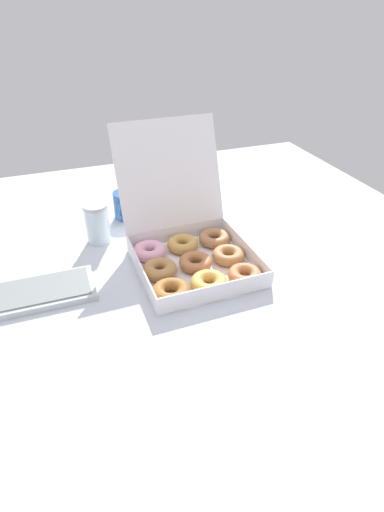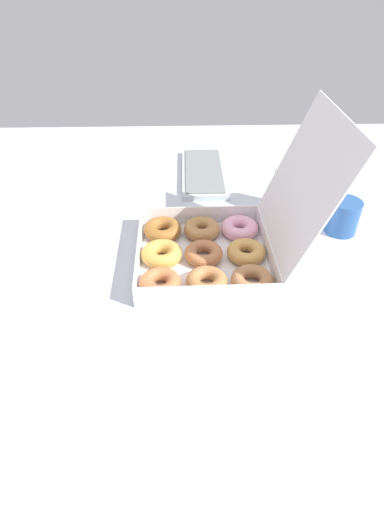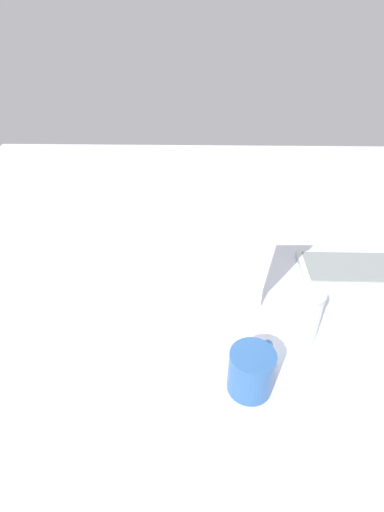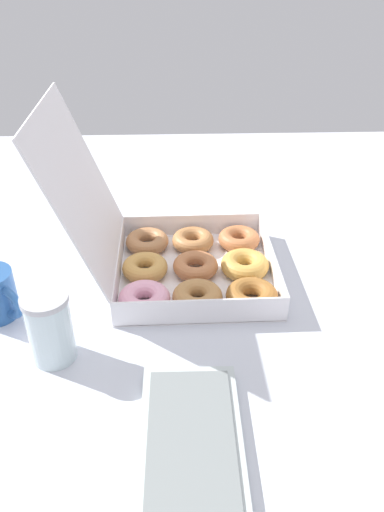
{
  "view_description": "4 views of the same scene",
  "coord_description": "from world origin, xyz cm",
  "px_view_note": "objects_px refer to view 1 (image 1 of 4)",
  "views": [
    {
      "loc": [
        -30.48,
        -89.26,
        67.08
      ],
      "look_at": [
        1.19,
        -2.58,
        5.49
      ],
      "focal_mm": 28.0,
      "sensor_mm": 36.0,
      "label": 1
    },
    {
      "loc": [
        80.51,
        -6.28,
        62.67
      ],
      "look_at": [
        4.41,
        -4.07,
        2.59
      ],
      "focal_mm": 28.0,
      "sensor_mm": 36.0,
      "label": 2
    },
    {
      "loc": [
        1.02,
        83.96,
        65.07
      ],
      "look_at": [
        2.64,
        -0.48,
        3.59
      ],
      "focal_mm": 28.0,
      "sensor_mm": 36.0,
      "label": 3
    },
    {
      "loc": [
        -83.61,
        2.69,
        60.88
      ],
      "look_at": [
        5.16,
        -0.5,
        3.01
      ],
      "focal_mm": 35.0,
      "sensor_mm": 36.0,
      "label": 4
    }
  ],
  "objects_px": {
    "keyboard": "(26,295)",
    "coffee_mug": "(126,205)",
    "donut_box": "(191,253)",
    "glass_jar": "(97,223)"
  },
  "relations": [
    {
      "from": "keyboard",
      "to": "glass_jar",
      "type": "height_order",
      "value": "glass_jar"
    },
    {
      "from": "donut_box",
      "to": "coffee_mug",
      "type": "relative_size",
      "value": 4.05
    },
    {
      "from": "keyboard",
      "to": "coffee_mug",
      "type": "relative_size",
      "value": 3.14
    },
    {
      "from": "keyboard",
      "to": "coffee_mug",
      "type": "bearing_deg",
      "value": 46.01
    },
    {
      "from": "donut_box",
      "to": "keyboard",
      "type": "xyz_separation_m",
      "value": [
        -0.45,
        0.0,
        -0.03
      ]
    },
    {
      "from": "donut_box",
      "to": "glass_jar",
      "type": "height_order",
      "value": "donut_box"
    },
    {
      "from": "keyboard",
      "to": "coffee_mug",
      "type": "height_order",
      "value": "coffee_mug"
    },
    {
      "from": "donut_box",
      "to": "glass_jar",
      "type": "relative_size",
      "value": 3.53
    },
    {
      "from": "keyboard",
      "to": "glass_jar",
      "type": "relative_size",
      "value": 2.74
    },
    {
      "from": "donut_box",
      "to": "glass_jar",
      "type": "bearing_deg",
      "value": 135.12
    }
  ]
}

